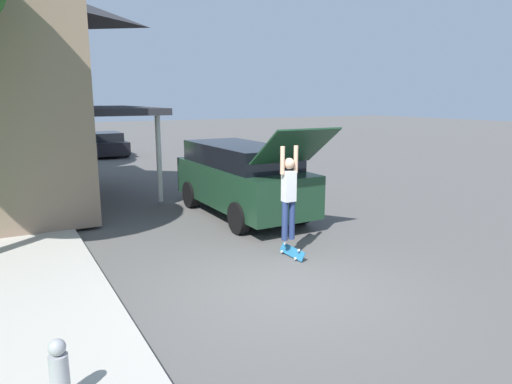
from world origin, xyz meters
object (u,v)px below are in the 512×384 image
Objects in this scene: suv_parked at (241,177)px; skateboard at (292,252)px; skateboarder at (289,192)px; car_down_street at (106,144)px; fire_hydrant at (59,372)px.

suv_parked is 3.85m from skateboard.
suv_parked reaches higher than skateboard.
car_down_street is at bearing 88.84° from skateboarder.
fire_hydrant is at bearing -150.04° from skateboard.
suv_parked reaches higher than car_down_street.
car_down_street reaches higher than fire_hydrant.
suv_parked is 8.50m from fire_hydrant.
skateboarder is (-0.80, -3.62, 0.30)m from suv_parked.
suv_parked is at bearing 77.46° from skateboarder.
fire_hydrant reaches higher than skateboard.
car_down_street is 5.47× the size of skateboard.
skateboarder is at bearing -91.16° from car_down_street.
suv_parked is at bearing -88.55° from car_down_street.
skateboard is 1.06× the size of fire_hydrant.
car_down_street is at bearing 91.45° from suv_parked.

